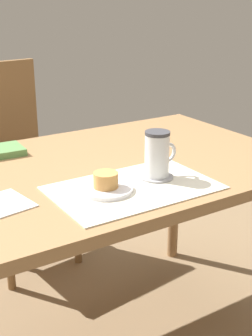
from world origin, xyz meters
TOP-DOWN VIEW (x-y plane):
  - dining_table at (0.00, 0.00)m, footprint 1.33×0.82m
  - wooden_chair at (-0.03, 0.79)m, footprint 0.47×0.47m
  - placemat at (-0.01, -0.22)m, footprint 0.47×0.30m
  - pastry_plate at (-0.09, -0.20)m, footprint 0.15×0.15m
  - pastry at (-0.09, -0.20)m, footprint 0.07×0.07m
  - coffee_coaster at (0.09, -0.20)m, footprint 0.10×0.10m
  - coffee_mug at (0.09, -0.20)m, footprint 0.11×0.07m

SIDE VIEW (x-z plane):
  - wooden_chair at x=-0.03m, z-range 0.04..0.99m
  - dining_table at x=0.00m, z-range 0.28..0.99m
  - placemat at x=-0.01m, z-range 0.71..0.71m
  - coffee_coaster at x=0.09m, z-range 0.71..0.72m
  - pastry_plate at x=-0.09m, z-range 0.71..0.72m
  - pastry at x=-0.09m, z-range 0.72..0.77m
  - coffee_mug at x=0.09m, z-range 0.72..0.86m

